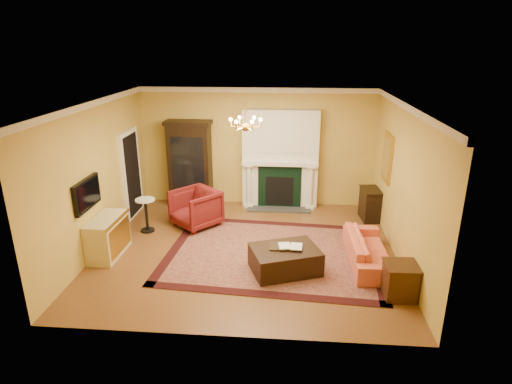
# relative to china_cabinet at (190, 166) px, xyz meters

# --- Properties ---
(floor) EXTENTS (6.00, 5.50, 0.02)m
(floor) POSITION_rel_china_cabinet_xyz_m (1.70, -2.49, -1.06)
(floor) COLOR brown
(floor) RESTS_ON ground
(ceiling) EXTENTS (6.00, 5.50, 0.02)m
(ceiling) POSITION_rel_china_cabinet_xyz_m (1.70, -2.49, 1.96)
(ceiling) COLOR silver
(ceiling) RESTS_ON wall_back
(wall_back) EXTENTS (6.00, 0.02, 3.00)m
(wall_back) POSITION_rel_china_cabinet_xyz_m (1.70, 0.27, 0.45)
(wall_back) COLOR #DDB24F
(wall_back) RESTS_ON floor
(wall_front) EXTENTS (6.00, 0.02, 3.00)m
(wall_front) POSITION_rel_china_cabinet_xyz_m (1.70, -5.25, 0.45)
(wall_front) COLOR #DDB24F
(wall_front) RESTS_ON floor
(wall_left) EXTENTS (0.02, 5.50, 3.00)m
(wall_left) POSITION_rel_china_cabinet_xyz_m (-1.31, -2.49, 0.45)
(wall_left) COLOR #DDB24F
(wall_left) RESTS_ON floor
(wall_right) EXTENTS (0.02, 5.50, 3.00)m
(wall_right) POSITION_rel_china_cabinet_xyz_m (4.71, -2.49, 0.45)
(wall_right) COLOR #DDB24F
(wall_right) RESTS_ON floor
(fireplace) EXTENTS (1.90, 0.70, 2.50)m
(fireplace) POSITION_rel_china_cabinet_xyz_m (2.30, 0.08, 0.14)
(fireplace) COLOR silver
(fireplace) RESTS_ON wall_back
(crown_molding) EXTENTS (6.00, 5.50, 0.12)m
(crown_molding) POSITION_rel_china_cabinet_xyz_m (1.70, -1.53, 1.89)
(crown_molding) COLOR white
(crown_molding) RESTS_ON ceiling
(doorway) EXTENTS (0.08, 1.05, 2.10)m
(doorway) POSITION_rel_china_cabinet_xyz_m (-1.26, -0.79, -0.01)
(doorway) COLOR white
(doorway) RESTS_ON wall_left
(tv_panel) EXTENTS (0.09, 0.95, 0.58)m
(tv_panel) POSITION_rel_china_cabinet_xyz_m (-1.25, -3.09, 0.30)
(tv_panel) COLOR black
(tv_panel) RESTS_ON wall_left
(gilt_mirror) EXTENTS (0.06, 0.76, 1.05)m
(gilt_mirror) POSITION_rel_china_cabinet_xyz_m (4.67, -1.09, 0.60)
(gilt_mirror) COLOR gold
(gilt_mirror) RESTS_ON wall_right
(chandelier) EXTENTS (0.63, 0.55, 0.53)m
(chandelier) POSITION_rel_china_cabinet_xyz_m (1.70, -2.49, 1.55)
(chandelier) COLOR gold
(chandelier) RESTS_ON ceiling
(oriental_rug) EXTENTS (4.46, 3.48, 0.02)m
(oriental_rug) POSITION_rel_china_cabinet_xyz_m (2.25, -2.63, -1.05)
(oriental_rug) COLOR #470F1B
(oriental_rug) RESTS_ON floor
(china_cabinet) EXTENTS (1.07, 0.52, 2.11)m
(china_cabinet) POSITION_rel_china_cabinet_xyz_m (0.00, 0.00, 0.00)
(china_cabinet) COLOR black
(china_cabinet) RESTS_ON floor
(wingback_armchair) EXTENTS (1.27, 1.27, 0.96)m
(wingback_armchair) POSITION_rel_china_cabinet_xyz_m (0.41, -1.37, -0.58)
(wingback_armchair) COLOR maroon
(wingback_armchair) RESTS_ON floor
(pedestal_table) EXTENTS (0.43, 0.43, 0.77)m
(pedestal_table) POSITION_rel_china_cabinet_xyz_m (-0.62, -1.76, -0.61)
(pedestal_table) COLOR black
(pedestal_table) RESTS_ON floor
(commode) EXTENTS (0.52, 1.07, 0.79)m
(commode) POSITION_rel_china_cabinet_xyz_m (-1.03, -2.92, -0.66)
(commode) COLOR beige
(commode) RESTS_ON floor
(coral_sofa) EXTENTS (0.59, 1.89, 0.73)m
(coral_sofa) POSITION_rel_china_cabinet_xyz_m (4.10, -2.84, -0.69)
(coral_sofa) COLOR #D84D44
(coral_sofa) RESTS_ON floor
(end_table) EXTENTS (0.51, 0.51, 0.58)m
(end_table) POSITION_rel_china_cabinet_xyz_m (4.42, -3.99, -0.77)
(end_table) COLOR #3B2310
(end_table) RESTS_ON floor
(console_table) EXTENTS (0.44, 0.69, 0.73)m
(console_table) POSITION_rel_china_cabinet_xyz_m (4.48, -0.64, -0.69)
(console_table) COLOR black
(console_table) RESTS_ON floor
(leather_ottoman) EXTENTS (1.43, 1.24, 0.45)m
(leather_ottoman) POSITION_rel_china_cabinet_xyz_m (2.50, -3.29, -0.81)
(leather_ottoman) COLOR black
(leather_ottoman) RESTS_ON oriental_rug
(ottoman_tray) EXTENTS (0.46, 0.37, 0.03)m
(ottoman_tray) POSITION_rel_china_cabinet_xyz_m (2.43, -3.23, -0.57)
(ottoman_tray) COLOR black
(ottoman_tray) RESTS_ON leather_ottoman
(book_a) EXTENTS (0.21, 0.05, 0.28)m
(book_a) POSITION_rel_china_cabinet_xyz_m (2.38, -3.29, -0.42)
(book_a) COLOR gray
(book_a) RESTS_ON ottoman_tray
(book_b) EXTENTS (0.22, 0.04, 0.30)m
(book_b) POSITION_rel_china_cabinet_xyz_m (2.59, -3.27, -0.41)
(book_b) COLOR gray
(book_b) RESTS_ON ottoman_tray
(topiary_left) EXTENTS (0.17, 0.17, 0.46)m
(topiary_left) POSITION_rel_china_cabinet_xyz_m (1.74, 0.04, 0.43)
(topiary_left) COLOR tan
(topiary_left) RESTS_ON fireplace
(topiary_right) EXTENTS (0.17, 0.17, 0.46)m
(topiary_right) POSITION_rel_china_cabinet_xyz_m (2.86, 0.04, 0.43)
(topiary_right) COLOR tan
(topiary_right) RESTS_ON fireplace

